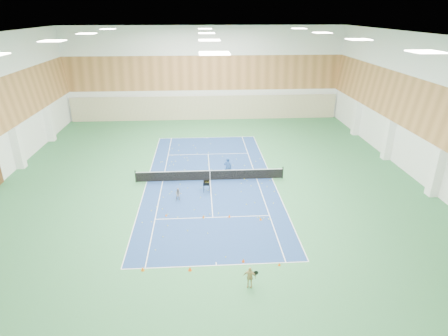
% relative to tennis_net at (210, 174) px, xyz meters
% --- Properties ---
extents(ground, '(40.00, 40.00, 0.00)m').
position_rel_tennis_net_xyz_m(ground, '(0.00, 0.00, -0.55)').
color(ground, '#307040').
rests_on(ground, ground).
extents(room_shell, '(36.00, 40.00, 12.00)m').
position_rel_tennis_net_xyz_m(room_shell, '(0.00, 0.00, 5.45)').
color(room_shell, white).
rests_on(room_shell, ground).
extents(wood_cladding, '(36.00, 40.00, 8.00)m').
position_rel_tennis_net_xyz_m(wood_cladding, '(0.00, 0.00, 7.45)').
color(wood_cladding, '#B27642').
rests_on(wood_cladding, room_shell).
extents(ceiling_light_grid, '(21.40, 25.40, 0.06)m').
position_rel_tennis_net_xyz_m(ceiling_light_grid, '(0.00, 0.00, 11.37)').
color(ceiling_light_grid, white).
rests_on(ceiling_light_grid, room_shell).
extents(court_surface, '(10.97, 23.77, 0.01)m').
position_rel_tennis_net_xyz_m(court_surface, '(0.00, 0.00, -0.55)').
color(court_surface, navy).
rests_on(court_surface, ground).
extents(tennis_balls_scatter, '(10.57, 22.77, 0.07)m').
position_rel_tennis_net_xyz_m(tennis_balls_scatter, '(0.00, 0.00, -0.50)').
color(tennis_balls_scatter, yellow).
rests_on(tennis_balls_scatter, ground).
extents(tennis_net, '(12.80, 0.10, 1.10)m').
position_rel_tennis_net_xyz_m(tennis_net, '(0.00, 0.00, 0.00)').
color(tennis_net, black).
rests_on(tennis_net, ground).
extents(back_curtain, '(35.40, 0.16, 3.20)m').
position_rel_tennis_net_xyz_m(back_curtain, '(0.00, 19.75, 1.05)').
color(back_curtain, '#C6B793').
rests_on(back_curtain, ground).
extents(coach, '(0.77, 0.60, 1.85)m').
position_rel_tennis_net_xyz_m(coach, '(1.59, 0.60, 0.38)').
color(coach, '#1F4690').
rests_on(coach, ground).
extents(child_court, '(0.55, 0.45, 1.03)m').
position_rel_tennis_net_xyz_m(child_court, '(-2.57, -3.58, -0.03)').
color(child_court, gray).
rests_on(child_court, ground).
extents(child_apron, '(0.79, 0.50, 1.25)m').
position_rel_tennis_net_xyz_m(child_apron, '(1.70, -13.77, 0.07)').
color(child_apron, tan).
rests_on(child_apron, ground).
extents(ball_cart, '(0.59, 0.59, 0.94)m').
position_rel_tennis_net_xyz_m(ball_cart, '(-0.35, -2.17, -0.08)').
color(ball_cart, black).
rests_on(ball_cart, ground).
extents(cone_svc_a, '(0.17, 0.17, 0.19)m').
position_rel_tennis_net_xyz_m(cone_svc_a, '(-3.36, -5.98, -0.46)').
color(cone_svc_a, orange).
rests_on(cone_svc_a, ground).
extents(cone_svc_b, '(0.18, 0.18, 0.20)m').
position_rel_tennis_net_xyz_m(cone_svc_b, '(-0.68, -6.38, -0.45)').
color(cone_svc_b, '#E05C0B').
rests_on(cone_svc_b, ground).
extents(cone_svc_c, '(0.19, 0.19, 0.21)m').
position_rel_tennis_net_xyz_m(cone_svc_c, '(1.19, -6.44, -0.44)').
color(cone_svc_c, '#E7580C').
rests_on(cone_svc_c, ground).
extents(cone_svc_d, '(0.19, 0.19, 0.21)m').
position_rel_tennis_net_xyz_m(cone_svc_d, '(3.38, -6.97, -0.44)').
color(cone_svc_d, orange).
rests_on(cone_svc_d, ground).
extents(cone_base_a, '(0.21, 0.21, 0.23)m').
position_rel_tennis_net_xyz_m(cone_base_a, '(-4.22, -12.06, -0.43)').
color(cone_base_a, orange).
rests_on(cone_base_a, ground).
extents(cone_base_b, '(0.22, 0.22, 0.25)m').
position_rel_tennis_net_xyz_m(cone_base_b, '(-1.52, -12.23, -0.43)').
color(cone_base_b, '#FF540D').
rests_on(cone_base_b, ground).
extents(cone_base_c, '(0.20, 0.20, 0.22)m').
position_rel_tennis_net_xyz_m(cone_base_c, '(1.61, -11.65, -0.44)').
color(cone_base_c, '#E44C0C').
rests_on(cone_base_c, ground).
extents(cone_base_d, '(0.17, 0.17, 0.19)m').
position_rel_tennis_net_xyz_m(cone_base_d, '(3.67, -12.11, -0.45)').
color(cone_base_d, '#D9550B').
rests_on(cone_base_d, ground).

